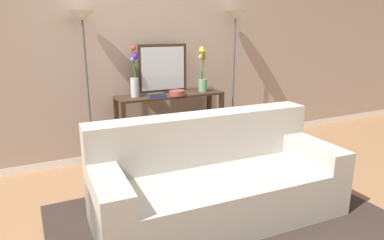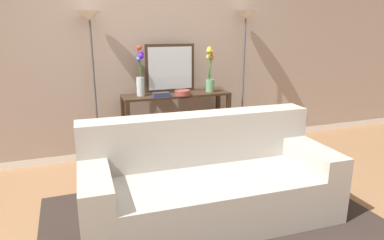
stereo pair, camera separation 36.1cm
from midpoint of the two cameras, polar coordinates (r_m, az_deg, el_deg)
ground_plane at (r=3.14m, az=-0.74°, el=-16.67°), size 16.00×16.00×0.02m
back_wall at (r=4.50m, az=-11.61°, el=10.50°), size 12.00×0.15×2.62m
area_rug at (r=3.12m, az=1.95°, el=-16.59°), size 2.86×1.97×0.01m
couch at (r=3.10m, az=0.59°, el=-10.36°), size 2.20×1.01×0.88m
console_table at (r=4.36m, az=-5.95°, el=0.95°), size 1.35×0.38×0.84m
floor_lamp_left at (r=4.11m, az=-19.96°, el=11.30°), size 0.28×0.28×1.82m
floor_lamp_right at (r=4.76m, az=4.92°, el=12.84°), size 0.28×0.28×1.86m
wall_mirror at (r=4.40m, az=-7.23°, el=8.49°), size 0.64×0.02×0.61m
vase_tall_flowers at (r=4.15m, az=-12.03°, el=6.86°), size 0.10×0.11×0.61m
vase_short_flowers at (r=4.43m, az=-0.57°, el=7.82°), size 0.12×0.13×0.57m
fruit_bowl at (r=4.21m, az=-4.97°, el=4.51°), size 0.19×0.19×0.06m
book_stack at (r=4.14m, az=-8.45°, el=4.08°), size 0.22×0.12×0.05m
book_row_under_console at (r=4.41m, az=-10.89°, el=-6.37°), size 0.27×0.18×0.11m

